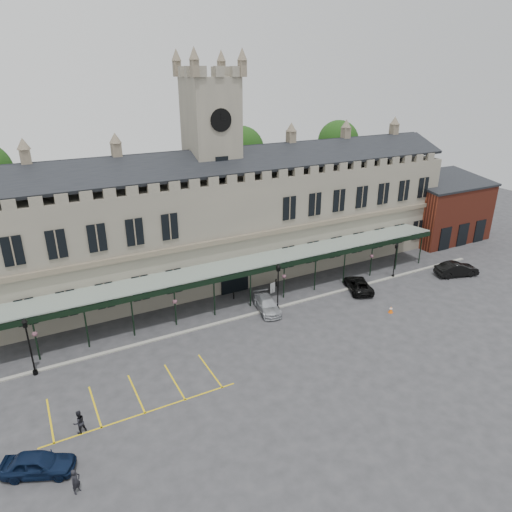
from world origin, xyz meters
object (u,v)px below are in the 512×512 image
lamp_post_right (395,257)px  car_van (358,285)px  lamp_post_mid (278,283)px  clock_tower (212,165)px  station_building (215,223)px  car_taxi (267,305)px  person_a (76,481)px  traffic_cone (391,310)px  sign_board (273,288)px  car_right_b (457,269)px  car_left_a (38,464)px  lamp_post_left (29,342)px  person_b (79,422)px

lamp_post_right → car_van: 6.23m
lamp_post_mid → clock_tower: bearing=100.5°
lamp_post_right → car_van: lamp_post_right is taller
car_van → lamp_post_right: bearing=-151.1°
station_building → car_taxi: bearing=-84.5°
clock_tower → person_a: size_ratio=15.25×
traffic_cone → sign_board: bearing=130.9°
clock_tower → station_building: bearing=-90.0°
car_taxi → car_right_b: 24.20m
station_building → traffic_cone: bearing=-54.7°
lamp_post_right → car_taxi: size_ratio=0.90×
sign_board → car_right_b: bearing=-30.5°
lamp_post_right → car_right_b: (6.90, -3.19, -1.72)m
car_left_a → car_taxi: (22.00, 11.08, -0.03)m
clock_tower → lamp_post_right: clock_tower is taller
traffic_cone → car_right_b: bearing=13.2°
lamp_post_left → lamp_post_mid: size_ratio=1.00×
lamp_post_mid → car_van: 10.46m
lamp_post_left → traffic_cone: lamp_post_left is taller
car_left_a → car_taxi: 24.63m
car_right_b → person_a: 45.41m
clock_tower → car_right_b: 31.00m
clock_tower → car_right_b: (25.00, -13.61, -12.28)m
car_left_a → person_b: bearing=-24.4°
lamp_post_mid → person_b: bearing=-157.8°
person_a → station_building: bearing=16.3°
clock_tower → car_right_b: clock_tower is taller
station_building → car_van: station_building is taller
lamp_post_mid → sign_board: bearing=67.1°
car_left_a → car_taxi: car_left_a is taller
clock_tower → sign_board: size_ratio=20.71×
lamp_post_mid → sign_board: 4.63m
lamp_post_left → person_a: lamp_post_left is taller
lamp_post_left → person_b: lamp_post_left is taller
clock_tower → person_b: size_ratio=14.59×
sign_board → car_right_b: size_ratio=0.24×
car_taxi → clock_tower: bearing=106.8°
sign_board → clock_tower: bearing=102.0°
car_right_b → person_a: (-44.20, -10.42, -0.01)m
clock_tower → car_taxi: size_ratio=5.23×
traffic_cone → person_b: person_b is taller
sign_board → person_b: 24.89m
lamp_post_mid → car_left_a: bearing=-155.1°
person_a → person_b: 4.94m
lamp_post_left → lamp_post_right: lamp_post_left is taller
person_a → traffic_cone: bearing=-21.7°
clock_tower → car_left_a: size_ratio=5.84×
clock_tower → lamp_post_right: size_ratio=5.78×
lamp_post_mid → person_a: 25.07m
car_taxi → car_right_b: size_ratio=0.94×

